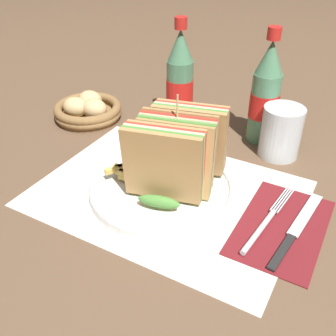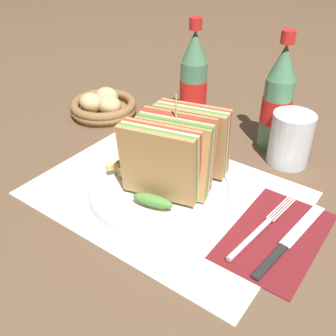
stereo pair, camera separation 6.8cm
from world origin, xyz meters
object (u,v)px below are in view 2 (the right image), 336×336
(club_sandwich, at_px, (176,153))
(coke_bottle_far, at_px, (278,100))
(plate_main, at_px, (161,187))
(coke_bottle_near, at_px, (194,82))
(fork, at_px, (257,232))
(glass_near, at_px, (290,142))
(bread_basket, at_px, (103,106))
(knife, at_px, (290,240))

(club_sandwich, bearing_deg, coke_bottle_far, 74.96)
(plate_main, height_order, coke_bottle_near, coke_bottle_near)
(fork, bearing_deg, glass_near, 107.21)
(bread_basket, bearing_deg, coke_bottle_near, 22.99)
(plate_main, height_order, fork, plate_main)
(plate_main, distance_m, coke_bottle_far, 0.30)
(coke_bottle_near, bearing_deg, bread_basket, -157.01)
(club_sandwich, height_order, knife, club_sandwich)
(coke_bottle_far, bearing_deg, club_sandwich, -105.04)
(knife, bearing_deg, coke_bottle_near, 150.39)
(fork, height_order, bread_basket, bread_basket)
(plate_main, xyz_separation_m, fork, (0.18, -0.00, -0.00))
(knife, bearing_deg, club_sandwich, -174.55)
(coke_bottle_near, height_order, glass_near, coke_bottle_near)
(club_sandwich, relative_size, coke_bottle_near, 0.78)
(plate_main, distance_m, club_sandwich, 0.07)
(fork, bearing_deg, club_sandwich, 179.85)
(coke_bottle_near, height_order, bread_basket, coke_bottle_near)
(fork, bearing_deg, plate_main, -174.77)
(fork, height_order, coke_bottle_near, coke_bottle_near)
(coke_bottle_far, bearing_deg, glass_near, -39.34)
(club_sandwich, distance_m, coke_bottle_far, 0.26)
(glass_near, distance_m, bread_basket, 0.44)
(glass_near, bearing_deg, coke_bottle_near, 173.78)
(plate_main, relative_size, fork, 1.36)
(fork, relative_size, coke_bottle_far, 0.79)
(glass_near, height_order, bread_basket, glass_near)
(coke_bottle_near, bearing_deg, knife, -35.76)
(knife, bearing_deg, bread_basket, 169.99)
(club_sandwich, xyz_separation_m, bread_basket, (-0.32, 0.15, -0.06))
(knife, relative_size, coke_bottle_near, 0.85)
(plate_main, relative_size, coke_bottle_near, 1.08)
(fork, distance_m, glass_near, 0.23)
(fork, height_order, coke_bottle_far, coke_bottle_far)
(coke_bottle_far, relative_size, glass_near, 2.30)
(club_sandwich, height_order, bread_basket, club_sandwich)
(glass_near, bearing_deg, bread_basket, -172.42)
(knife, relative_size, coke_bottle_far, 0.85)
(club_sandwich, xyz_separation_m, fork, (0.16, -0.02, -0.07))
(fork, xyz_separation_m, bread_basket, (-0.48, 0.17, 0.01))
(plate_main, xyz_separation_m, bread_basket, (-0.30, 0.17, 0.01))
(club_sandwich, distance_m, bread_basket, 0.36)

